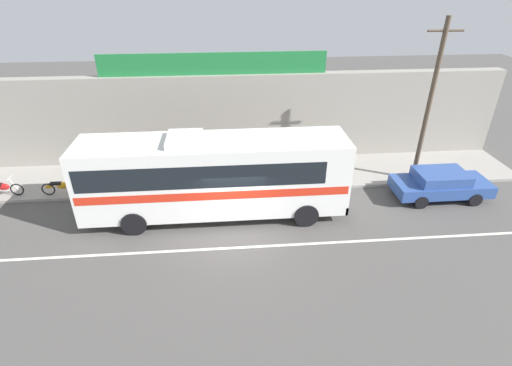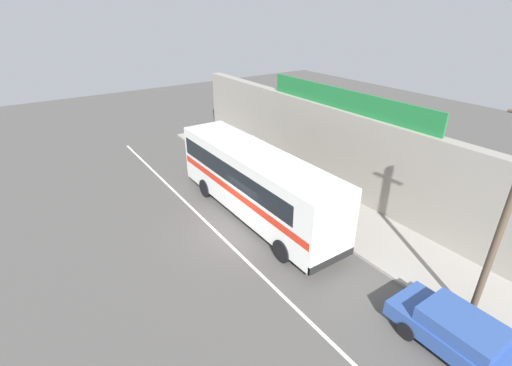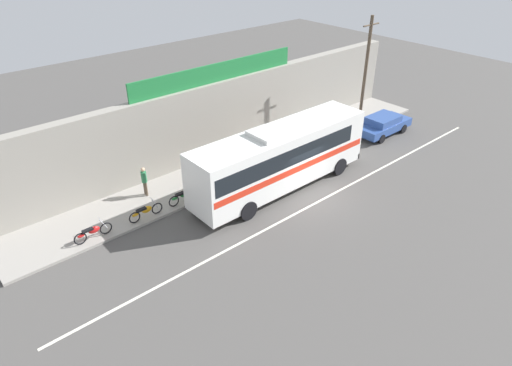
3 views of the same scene
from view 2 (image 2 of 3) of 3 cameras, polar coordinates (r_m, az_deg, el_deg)
name	(u,v)px [view 2 (image 2 of 3)]	position (r m, az deg, el deg)	size (l,w,h in m)	color
ground_plane	(236,232)	(17.80, -3.18, -7.65)	(70.00, 70.00, 0.00)	#4F4C49
sidewalk_slab	(315,201)	(20.51, 9.31, -2.81)	(30.00, 3.60, 0.14)	gray
storefront_facade	(347,154)	(20.96, 14.09, 4.43)	(30.00, 0.70, 4.80)	gray
storefront_billboard	(343,99)	(20.52, 13.61, 12.69)	(11.60, 0.12, 1.10)	#1E7538
road_center_stripe	(222,237)	(17.48, -5.44, -8.44)	(30.00, 0.14, 0.01)	silver
intercity_bus	(254,179)	(18.16, -0.29, 0.62)	(11.13, 2.60, 3.78)	white
parked_car	(462,336)	(13.71, 29.68, -20.18)	(4.44, 1.91, 1.37)	#2D4C93
utility_pole	(505,219)	(13.25, 34.56, -4.66)	(1.60, 0.22, 7.75)	brown
motorcycle_black	(205,143)	(27.78, -8.11, 6.34)	(1.88, 0.56, 0.94)	black
motorcycle_red	(238,164)	(23.64, -2.85, 2.93)	(1.87, 0.56, 0.94)	black
motorcycle_orange	(221,154)	(25.46, -5.52, 4.59)	(1.89, 0.56, 0.94)	black
pedestrian_far_left	(253,145)	(25.32, -0.43, 5.97)	(0.30, 0.48, 1.70)	brown
pedestrian_near_shop	(293,174)	(21.27, 5.84, 1.48)	(0.30, 0.48, 1.58)	brown
pedestrian_far_right	(303,187)	(19.74, 7.35, -0.70)	(0.30, 0.48, 1.57)	black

